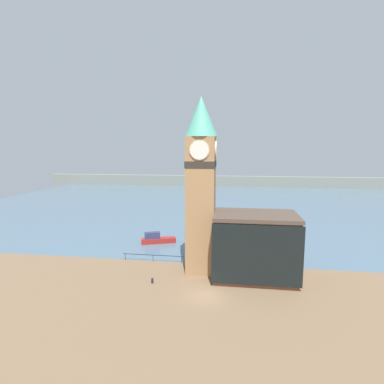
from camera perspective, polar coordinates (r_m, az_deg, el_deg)
ground_plane at (r=38.45m, az=2.54°, el=-19.19°), size 160.00×160.00×0.00m
water at (r=105.93m, az=6.15°, el=-1.52°), size 160.00×120.00×0.00m
far_shoreline at (r=145.23m, az=6.68°, el=2.07°), size 180.00×3.00×5.00m
pier_railing at (r=48.80m, az=-7.43°, el=-11.95°), size 9.79×0.08×1.09m
clock_tower at (r=42.03m, az=1.72°, el=2.03°), size 4.53×4.53×24.84m
pier_building at (r=42.58m, az=11.88°, el=-10.00°), size 11.36×7.64×9.00m
boat_near at (r=57.83m, az=-6.72°, el=-8.89°), size 6.60×3.60×2.15m
mooring_bollard_near at (r=41.79m, az=-7.57°, el=-16.33°), size 0.32×0.32×0.73m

